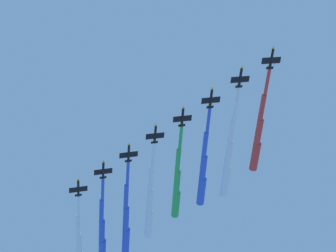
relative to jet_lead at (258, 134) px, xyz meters
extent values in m
cylinder|color=black|center=(2.40, -34.13, -0.07)|extent=(2.07, 9.08, 1.39)
cone|color=#EAB70C|center=(2.78, -39.16, -0.07)|extent=(1.41, 1.40, 1.32)
cylinder|color=black|center=(2.03, -29.39, -0.07)|extent=(1.08, 0.68, 1.04)
ellipsoid|color=black|center=(2.41, -36.11, 0.37)|extent=(1.07, 1.97, 0.88)
cube|color=black|center=(2.37, -33.59, -0.12)|extent=(8.22, 3.31, 2.72)
cube|color=#EAB70C|center=(6.00, -33.31, 1.13)|extent=(0.87, 2.35, 0.31)
cube|color=#EAB70C|center=(-1.30, -33.87, -1.24)|extent=(0.87, 2.35, 0.31)
cube|color=black|center=(2.11, -30.36, -0.07)|extent=(3.15, 1.33, 1.08)
cube|color=#EAB70C|center=(1.82, -30.38, 0.83)|extent=(0.80, 1.45, 1.84)
cylinder|color=red|center=(1.57, -23.28, -0.07)|extent=(2.78, 13.51, 1.76)
cylinder|color=red|center=(0.39, -11.67, -0.16)|extent=(3.66, 13.58, 2.64)
cylinder|color=red|center=(-0.11, -0.01, -0.04)|extent=(4.54, 13.65, 3.53)
cylinder|color=red|center=(-0.58, 11.66, 0.10)|extent=(5.42, 13.71, 4.41)
cylinder|color=black|center=(-9.30, -25.17, 1.41)|extent=(2.13, 9.08, 1.40)
cone|color=#EAB70C|center=(-8.89, -30.21, 1.41)|extent=(1.43, 1.40, 1.33)
cylinder|color=black|center=(-9.69, -20.44, 1.41)|extent=(1.10, 0.68, 1.05)
ellipsoid|color=black|center=(-9.30, -27.16, 1.85)|extent=(1.09, 1.97, 0.89)
cube|color=black|center=(-9.33, -24.63, 1.36)|extent=(8.16, 3.34, 2.93)
cube|color=#EAB70C|center=(-5.73, -24.34, 2.71)|extent=(0.88, 2.35, 0.33)
cube|color=#EAB70C|center=(-12.97, -24.93, 0.15)|extent=(0.88, 2.35, 0.33)
cube|color=black|center=(-9.61, -21.40, 1.41)|extent=(3.13, 1.34, 1.16)
cube|color=#EAB70C|center=(-9.92, -21.43, 2.31)|extent=(0.86, 1.46, 1.83)
cylinder|color=white|center=(-10.24, -13.56, 1.41)|extent=(3.01, 15.29, 1.79)
cylinder|color=white|center=(-11.59, -0.41, 1.31)|extent=(3.90, 15.36, 2.68)
cylinder|color=white|center=(-12.27, 12.78, 1.45)|extent=(4.79, 15.43, 3.57)
cylinder|color=white|center=(-12.92, 25.98, 1.59)|extent=(5.68, 15.50, 4.47)
cylinder|color=black|center=(-21.00, -16.22, 0.36)|extent=(1.99, 9.07, 1.40)
cone|color=#EAB70C|center=(-20.67, -21.26, 0.36)|extent=(1.41, 1.38, 1.33)
cylinder|color=black|center=(-21.32, -11.48, 0.36)|extent=(1.08, 0.67, 1.05)
ellipsoid|color=black|center=(-21.02, -18.20, 0.80)|extent=(1.06, 1.96, 0.89)
cube|color=black|center=(-21.02, -15.68, 0.31)|extent=(8.16, 3.22, 2.84)
cube|color=#EAB70C|center=(-17.41, -15.44, 1.62)|extent=(0.85, 2.34, 0.32)
cube|color=#EAB70C|center=(-24.68, -15.92, -0.86)|extent=(0.85, 2.34, 0.32)
cube|color=black|center=(-21.25, -12.44, 0.36)|extent=(3.13, 1.30, 1.13)
cube|color=#EAB70C|center=(-21.56, -12.46, 1.26)|extent=(0.82, 1.44, 1.84)
cylinder|color=blue|center=(-21.73, -5.20, 0.36)|extent=(2.68, 13.87, 1.78)
cylinder|color=blue|center=(-22.81, 6.74, 0.27)|extent=(3.57, 13.93, 2.66)
cylinder|color=blue|center=(-23.21, 18.72, 0.40)|extent=(4.46, 13.99, 3.55)
cylinder|color=blue|center=(-23.58, 30.71, 0.54)|extent=(5.34, 14.04, 4.44)
cylinder|color=black|center=(-32.70, -7.26, 0.81)|extent=(1.99, 9.07, 1.39)
cone|color=#EAB70C|center=(-32.37, -12.30, 0.81)|extent=(1.41, 1.39, 1.32)
cylinder|color=black|center=(-33.02, -2.52, 0.81)|extent=(1.08, 0.67, 1.04)
ellipsoid|color=black|center=(-32.72, -9.25, 1.26)|extent=(1.06, 1.96, 0.89)
cube|color=black|center=(-32.72, -6.72, 0.77)|extent=(8.17, 3.23, 2.80)
cube|color=#EAB70C|center=(-29.10, -6.48, 2.05)|extent=(0.85, 2.34, 0.32)
cube|color=#EAB70C|center=(-36.39, -6.96, -0.39)|extent=(0.85, 2.34, 0.32)
cube|color=black|center=(-32.95, -3.49, 0.81)|extent=(3.13, 1.30, 1.11)
cube|color=#EAB70C|center=(-33.25, -3.51, 1.71)|extent=(0.81, 1.44, 1.84)
cylinder|color=green|center=(-33.42, 3.57, 0.81)|extent=(2.66, 13.44, 1.77)
cylinder|color=green|center=(-34.48, 15.13, 0.72)|extent=(3.54, 13.50, 2.66)
cylinder|color=green|center=(-34.86, 26.74, 0.85)|extent=(4.42, 13.55, 3.54)
cylinder|color=green|center=(-35.21, 38.35, 0.99)|extent=(5.31, 13.61, 4.43)
cylinder|color=black|center=(-44.40, 1.70, 1.68)|extent=(2.16, 9.09, 1.40)
cone|color=#EAB70C|center=(-43.97, -3.34, 1.68)|extent=(1.44, 1.41, 1.33)
cylinder|color=black|center=(-44.80, 6.43, 1.68)|extent=(1.10, 0.69, 1.05)
ellipsoid|color=black|center=(-44.39, -0.29, 2.12)|extent=(1.10, 1.97, 0.89)
cube|color=black|center=(-44.43, 2.24, 1.63)|extent=(8.17, 3.36, 2.93)
cube|color=#EAB70C|center=(-40.84, 2.54, 2.98)|extent=(0.88, 2.35, 0.33)
cube|color=#EAB70C|center=(-48.07, 1.93, 0.42)|extent=(0.88, 2.35, 0.33)
cube|color=black|center=(-44.72, 5.46, 1.68)|extent=(3.13, 1.35, 1.16)
cube|color=#EAB70C|center=(-45.03, 5.44, 2.57)|extent=(0.86, 1.46, 1.83)
cylinder|color=white|center=(-45.36, 13.01, 1.68)|extent=(3.00, 14.61, 1.79)
cylinder|color=white|center=(-46.70, 25.56, 1.58)|extent=(3.89, 14.68, 2.68)
cylinder|color=white|center=(-47.38, 38.16, 1.72)|extent=(4.78, 14.76, 3.57)
cylinder|color=white|center=(-48.03, 50.77, 1.86)|extent=(5.67, 14.83, 4.47)
cylinder|color=black|center=(-56.10, 10.65, 0.66)|extent=(2.05, 9.08, 1.40)
cone|color=#EAB70C|center=(-55.73, 5.62, 0.66)|extent=(1.42, 1.39, 1.33)
cylinder|color=black|center=(-56.44, 15.39, 0.66)|extent=(1.09, 0.67, 1.05)
ellipsoid|color=black|center=(-56.11, 8.67, 1.10)|extent=(1.08, 1.96, 0.89)
cube|color=black|center=(-56.12, 11.19, 0.61)|extent=(8.16, 3.27, 2.87)
cube|color=#EAB70C|center=(-52.52, 11.45, 1.94)|extent=(0.86, 2.34, 0.32)
cube|color=#EAB70C|center=(-59.78, 10.93, -0.58)|extent=(0.86, 2.34, 0.32)
cube|color=black|center=(-56.37, 14.42, 0.66)|extent=(3.13, 1.32, 1.14)
cube|color=#EAB70C|center=(-56.68, 14.40, 1.56)|extent=(0.83, 1.45, 1.84)
cylinder|color=blue|center=(-56.93, 22.05, 0.66)|extent=(2.84, 14.77, 1.78)
cylinder|color=blue|center=(-58.14, 34.77, 0.56)|extent=(3.73, 14.83, 2.67)
cylinder|color=blue|center=(-58.67, 47.52, 0.70)|extent=(4.62, 14.90, 3.56)
cylinder|color=blue|center=(-59.18, 60.29, 0.84)|extent=(5.50, 14.96, 4.45)
cylinder|color=black|center=(-67.80, 19.61, 0.79)|extent=(2.10, 9.08, 1.40)
cone|color=#EAB70C|center=(-67.40, 14.57, 0.79)|extent=(1.43, 1.40, 1.33)
cylinder|color=black|center=(-68.17, 24.34, 0.79)|extent=(1.10, 0.68, 1.05)
ellipsoid|color=black|center=(-67.80, 17.62, 1.23)|extent=(1.09, 1.97, 0.89)
cube|color=black|center=(-67.83, 20.15, 0.74)|extent=(8.16, 3.32, 2.93)
cube|color=#EAB70C|center=(-64.23, 20.43, 2.09)|extent=(0.87, 2.35, 0.33)
cube|color=#EAB70C|center=(-71.47, 19.86, -0.48)|extent=(0.87, 2.35, 0.33)
cube|color=black|center=(-68.10, 23.38, 0.79)|extent=(3.13, 1.34, 1.16)
cube|color=#EAB70C|center=(-68.41, 23.35, 1.68)|extent=(0.85, 1.45, 1.83)
cylinder|color=blue|center=(-68.67, 30.70, 0.79)|extent=(2.88, 14.06, 1.79)
cylinder|color=blue|center=(-69.90, 42.78, 0.69)|extent=(3.77, 14.13, 2.68)
cylinder|color=blue|center=(-70.47, 54.92, 0.82)|extent=(4.66, 14.20, 3.57)
cylinder|color=blue|center=(-71.01, 67.06, 0.97)|extent=(5.55, 14.28, 4.46)
cylinder|color=black|center=(-79.50, 28.57, -0.33)|extent=(2.03, 9.08, 1.39)
cone|color=#EAB70C|center=(-79.14, 23.53, -0.33)|extent=(1.41, 1.39, 1.32)
cylinder|color=black|center=(-79.84, 33.30, -0.33)|extent=(1.08, 0.67, 1.04)
ellipsoid|color=black|center=(-79.50, 26.58, 0.12)|extent=(1.07, 1.96, 0.89)
cube|color=black|center=(-79.52, 29.11, -0.37)|extent=(8.19, 3.27, 2.79)
cube|color=#EAB70C|center=(-75.90, 29.37, 0.91)|extent=(0.86, 2.34, 0.32)
cube|color=#EAB70C|center=(-83.19, 28.84, -1.52)|extent=(0.86, 2.34, 0.32)
cube|color=black|center=(-79.77, 32.34, -0.33)|extent=(3.14, 1.32, 1.11)
cube|color=#EAB70C|center=(-80.07, 32.31, 0.58)|extent=(0.81, 1.45, 1.84)
cylinder|color=white|center=(-80.28, 39.34, -0.33)|extent=(2.72, 13.32, 1.77)
cylinder|color=white|center=(-81.38, 50.79, -0.42)|extent=(3.60, 13.39, 2.66)
cylinder|color=white|center=(-81.82, 62.30, -0.29)|extent=(4.48, 13.45, 3.54)
camera|label=1|loc=(-38.83, -118.19, -206.37)|focal=59.42mm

